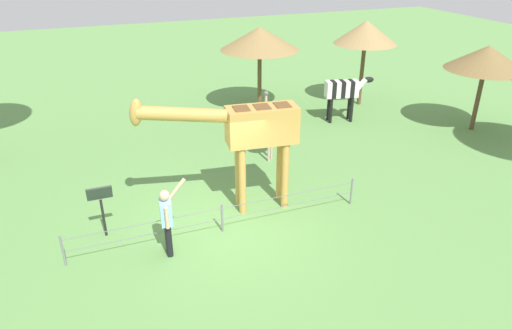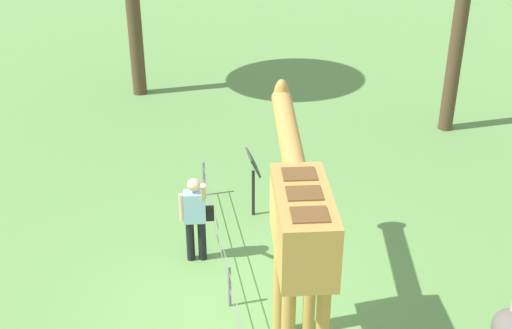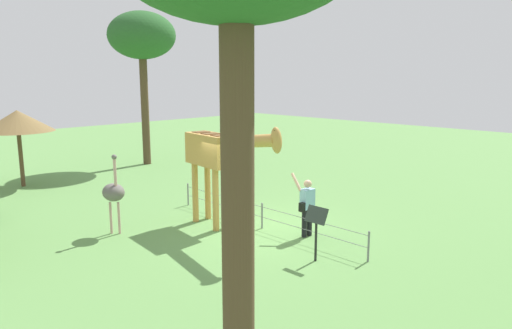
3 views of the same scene
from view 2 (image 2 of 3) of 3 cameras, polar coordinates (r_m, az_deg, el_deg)
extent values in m
plane|color=#60934C|center=(10.80, -0.94, -11.73)|extent=(60.00, 60.00, 0.00)
cylinder|color=#C69347|center=(9.73, 2.02, -10.09)|extent=(0.18, 0.18, 1.79)
cylinder|color=#C69347|center=(9.78, 4.63, -9.96)|extent=(0.18, 0.18, 1.79)
cube|color=#C69347|center=(8.53, 4.00, -5.12)|extent=(1.77, 0.89, 0.90)
cube|color=brown|center=(8.73, 3.69, -0.81)|extent=(0.41, 0.48, 0.02)
cube|color=brown|center=(8.30, 4.11, -2.45)|extent=(0.41, 0.48, 0.02)
cube|color=brown|center=(7.87, 4.58, -4.27)|extent=(0.41, 0.48, 0.02)
cylinder|color=#C69347|center=(9.84, 2.80, 2.43)|extent=(2.35, 0.59, 0.62)
ellipsoid|color=#C69347|center=(10.82, 2.16, 5.73)|extent=(0.39, 0.30, 0.67)
cylinder|color=brown|center=(10.74, 1.86, 6.60)|extent=(0.05, 0.05, 0.14)
cylinder|color=brown|center=(10.77, 2.49, 6.64)|extent=(0.05, 0.05, 0.14)
cylinder|color=black|center=(11.57, -4.60, -6.38)|extent=(0.14, 0.14, 0.78)
cylinder|color=black|center=(11.58, -5.59, -6.41)|extent=(0.14, 0.14, 0.78)
cube|color=#8CBFE0|center=(11.22, -5.24, -3.58)|extent=(0.28, 0.38, 0.55)
sphere|color=#D8AD8C|center=(11.01, -5.33, -1.73)|extent=(0.22, 0.22, 0.22)
cylinder|color=#D8AD8C|center=(10.76, -4.49, -2.31)|extent=(0.42, 0.12, 0.48)
cylinder|color=#D8AD8C|center=(11.23, -6.36, -3.63)|extent=(0.08, 0.08, 0.50)
cube|color=black|center=(11.35, -4.08, -4.16)|extent=(0.14, 0.21, 0.24)
cylinder|color=brown|center=(16.29, 16.84, 10.88)|extent=(0.34, 0.34, 4.94)
cylinder|color=brown|center=(18.20, -10.39, 12.81)|extent=(0.38, 0.38, 4.65)
cylinder|color=black|center=(12.71, -0.23, -2.44)|extent=(0.06, 0.06, 0.95)
cube|color=#333D38|center=(12.40, -0.24, 0.18)|extent=(0.56, 0.21, 0.38)
cylinder|color=slate|center=(10.53, -2.26, -10.30)|extent=(0.05, 0.05, 0.75)
cylinder|color=slate|center=(13.45, -4.44, -1.22)|extent=(0.05, 0.05, 0.75)
cube|color=slate|center=(10.37, -2.29, -9.16)|extent=(7.00, 0.01, 0.01)
cube|color=slate|center=(10.56, -2.26, -10.46)|extent=(7.00, 0.01, 0.01)
camera|label=1|loc=(13.32, -48.63, 16.62)|focal=32.57mm
camera|label=3|loc=(20.37, 21.65, 18.75)|focal=33.16mm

